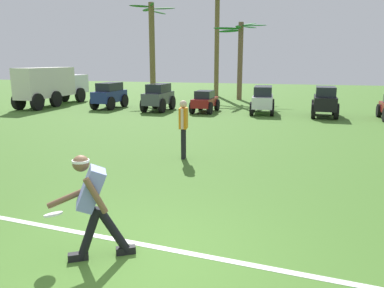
{
  "coord_description": "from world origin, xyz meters",
  "views": [
    {
      "loc": [
        1.9,
        -4.02,
        2.56
      ],
      "look_at": [
        -0.15,
        3.17,
        0.9
      ],
      "focal_mm": 35.0,
      "sensor_mm": 36.0,
      "label": 1
    }
  ],
  "objects": [
    {
      "name": "palm_tree_left_of_centre",
      "position": [
        -4.09,
        23.69,
        4.48
      ],
      "size": [
        3.66,
        3.6,
        7.46
      ],
      "color": "brown",
      "rests_on": "ground_plane"
    },
    {
      "name": "teammate_midfield",
      "position": [
        -0.99,
        5.3,
        0.94
      ],
      "size": [
        0.25,
        0.5,
        1.56
      ],
      "color": "black",
      "rests_on": "ground_plane"
    },
    {
      "name": "parked_car_slot_c",
      "position": [
        -2.69,
        14.51,
        0.56
      ],
      "size": [
        1.12,
        2.22,
        1.1
      ],
      "color": "maroon",
      "rests_on": "ground_plane"
    },
    {
      "name": "palm_tree_right_of_centre",
      "position": [
        -2.01,
        21.43,
        3.15
      ],
      "size": [
        3.45,
        3.52,
        5.05
      ],
      "color": "brown",
      "rests_on": "ground_plane"
    },
    {
      "name": "palm_tree_far_left",
      "position": [
        -7.91,
        20.55,
        3.59
      ],
      "size": [
        2.9,
        3.35,
        6.38
      ],
      "color": "brown",
      "rests_on": "ground_plane"
    },
    {
      "name": "parked_car_slot_b",
      "position": [
        -5.18,
        14.42,
        0.74
      ],
      "size": [
        1.17,
        2.35,
        1.4
      ],
      "color": "#474C51",
      "rests_on": "ground_plane"
    },
    {
      "name": "parked_car_slot_e",
      "position": [
        3.09,
        14.51,
        0.74
      ],
      "size": [
        1.22,
        2.37,
        1.4
      ],
      "color": "black",
      "rests_on": "ground_plane"
    },
    {
      "name": "parked_car_slot_d",
      "position": [
        0.19,
        14.86,
        0.72
      ],
      "size": [
        1.29,
        2.46,
        1.34
      ],
      "color": "silver",
      "rests_on": "ground_plane"
    },
    {
      "name": "box_truck",
      "position": [
        -11.98,
        14.92,
        1.23
      ],
      "size": [
        1.51,
        5.93,
        2.2
      ],
      "color": "silver",
      "rests_on": "ground_plane"
    },
    {
      "name": "ground_plane",
      "position": [
        0.0,
        0.0,
        0.0
      ],
      "size": [
        80.0,
        80.0,
        0.0
      ],
      "primitive_type": "plane",
      "color": "#447329"
    },
    {
      "name": "field_line_paint",
      "position": [
        0.0,
        0.49,
        0.0
      ],
      "size": [
        26.69,
        2.31,
        0.01
      ],
      "primitive_type": "cube",
      "rotation": [
        0.0,
        0.0,
        -0.08
      ],
      "color": "white",
      "rests_on": "ground_plane"
    },
    {
      "name": "frisbee_in_flight",
      "position": [
        -1.11,
        -0.1,
        0.6
      ],
      "size": [
        0.33,
        0.33,
        0.08
      ],
      "color": "white"
    },
    {
      "name": "parked_car_slot_a",
      "position": [
        -8.14,
        14.66,
        0.74
      ],
      "size": [
        1.21,
        2.37,
        1.4
      ],
      "color": "navy",
      "rests_on": "ground_plane"
    },
    {
      "name": "frisbee_thrower",
      "position": [
        -0.58,
        -0.01,
        0.8
      ],
      "size": [
        1.08,
        0.58,
        1.42
      ],
      "color": "black",
      "rests_on": "ground_plane"
    }
  ]
}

